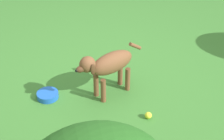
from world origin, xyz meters
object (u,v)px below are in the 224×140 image
(dog, at_px, (108,65))
(tennis_ball_1, at_px, (148,115))
(tennis_ball_0, at_px, (107,138))
(water_bowl, at_px, (48,95))

(dog, xyz_separation_m, tennis_ball_1, (0.14, -0.52, -0.33))
(dog, height_order, tennis_ball_0, dog)
(tennis_ball_1, distance_m, water_bowl, 1.05)
(water_bowl, bearing_deg, dog, -25.35)
(dog, relative_size, tennis_ball_1, 12.17)
(tennis_ball_0, relative_size, water_bowl, 0.30)
(tennis_ball_0, xyz_separation_m, water_bowl, (-0.22, 0.84, -0.00))
(tennis_ball_0, bearing_deg, tennis_ball_1, 6.99)
(tennis_ball_0, bearing_deg, water_bowl, 104.53)
(tennis_ball_1, xyz_separation_m, water_bowl, (-0.70, 0.78, -0.00))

